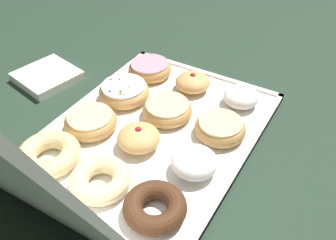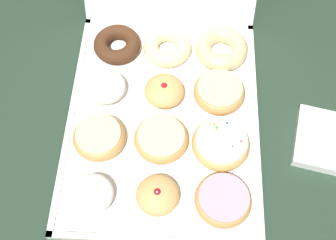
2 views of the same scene
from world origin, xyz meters
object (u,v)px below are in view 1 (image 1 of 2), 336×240
object	(u,v)px
powdered_filled_donut_0	(241,97)
glazed_ring_donut_8	(91,121)
pink_frosted_donut_2	(150,69)
glazed_ring_donut_4	(169,110)
sprinkle_donut_5	(124,91)
jelly_filled_donut_1	(191,82)
cruller_donut_11	(49,154)
cruller_donut_10	(101,179)
powdered_filled_donut_6	(194,162)
jelly_filled_donut_7	(140,138)
donut_box	(154,132)
napkin_stack	(47,76)
chocolate_cake_ring_donut_9	(155,207)
glazed_ring_donut_3	(220,128)

from	to	relation	value
powdered_filled_donut_0	glazed_ring_donut_8	size ratio (longest dim) A/B	0.73
pink_frosted_donut_2	glazed_ring_donut_8	size ratio (longest dim) A/B	0.97
glazed_ring_donut_4	sprinkle_donut_5	world-z (taller)	sprinkle_donut_5
jelly_filled_donut_1	cruller_donut_11	size ratio (longest dim) A/B	0.69
jelly_filled_donut_1	glazed_ring_donut_8	bearing A→B (deg)	64.44
pink_frosted_donut_2	sprinkle_donut_5	distance (m)	0.12
cruller_donut_10	powdered_filled_donut_0	bearing A→B (deg)	-108.91
powdered_filled_donut_6	jelly_filled_donut_7	xyz separation A→B (m)	(0.13, -0.00, -0.00)
donut_box	powdered_filled_donut_0	xyz separation A→B (m)	(-0.12, -0.18, 0.03)
sprinkle_donut_5	napkin_stack	bearing A→B (deg)	6.39
napkin_stack	powdered_filled_donut_6	bearing A→B (deg)	168.44
glazed_ring_donut_8	cruller_donut_11	world-z (taller)	cruller_donut_11
powdered_filled_donut_0	chocolate_cake_ring_donut_9	bearing A→B (deg)	88.76
glazed_ring_donut_4	powdered_filled_donut_6	size ratio (longest dim) A/B	1.27
donut_box	chocolate_cake_ring_donut_9	world-z (taller)	chocolate_cake_ring_donut_9
glazed_ring_donut_8	donut_box	bearing A→B (deg)	-152.67
cruller_donut_10	cruller_donut_11	world-z (taller)	cruller_donut_11
glazed_ring_donut_4	cruller_donut_10	xyz separation A→B (m)	(0.00, 0.23, 0.00)
donut_box	cruller_donut_10	distance (m)	0.18
glazed_ring_donut_4	sprinkle_donut_5	distance (m)	0.13
jelly_filled_donut_7	napkin_stack	xyz separation A→B (m)	(0.35, -0.09, -0.02)
jelly_filled_donut_7	chocolate_cake_ring_donut_9	world-z (taller)	jelly_filled_donut_7
donut_box	jelly_filled_donut_1	world-z (taller)	jelly_filled_donut_1
glazed_ring_donut_4	glazed_ring_donut_8	xyz separation A→B (m)	(0.12, 0.12, 0.00)
donut_box	cruller_donut_11	distance (m)	0.22
pink_frosted_donut_2	glazed_ring_donut_8	bearing A→B (deg)	91.30
pink_frosted_donut_2	napkin_stack	distance (m)	0.26
cruller_donut_11	sprinkle_donut_5	bearing A→B (deg)	-90.86
cruller_donut_11	glazed_ring_donut_8	bearing A→B (deg)	-92.82
napkin_stack	donut_box	bearing A→B (deg)	173.72
jelly_filled_donut_1	cruller_donut_10	size ratio (longest dim) A/B	0.75
glazed_ring_donut_4	sprinkle_donut_5	size ratio (longest dim) A/B	0.94
jelly_filled_donut_1	chocolate_cake_ring_donut_9	distance (m)	0.38
chocolate_cake_ring_donut_9	cruller_donut_11	size ratio (longest dim) A/B	0.90
powdered_filled_donut_6	glazed_ring_donut_4	bearing A→B (deg)	-43.40
powdered_filled_donut_6	glazed_ring_donut_8	size ratio (longest dim) A/B	0.78
glazed_ring_donut_4	chocolate_cake_ring_donut_9	bearing A→B (deg)	115.15
glazed_ring_donut_3	cruller_donut_11	world-z (taller)	cruller_donut_11
glazed_ring_donut_3	glazed_ring_donut_8	distance (m)	0.27
glazed_ring_donut_8	cruller_donut_10	xyz separation A→B (m)	(-0.12, 0.12, -0.00)
sprinkle_donut_5	cruller_donut_10	bearing A→B (deg)	116.71
donut_box	sprinkle_donut_5	bearing A→B (deg)	-27.62
chocolate_cake_ring_donut_9	powdered_filled_donut_0	bearing A→B (deg)	-91.24
powdered_filled_donut_0	jelly_filled_donut_1	distance (m)	0.13
glazed_ring_donut_3	powdered_filled_donut_6	world-z (taller)	powdered_filled_donut_6
pink_frosted_donut_2	sprinkle_donut_5	size ratio (longest dim) A/B	0.92
powdered_filled_donut_0	glazed_ring_donut_8	xyz separation A→B (m)	(0.24, 0.24, -0.00)
jelly_filled_donut_7	cruller_donut_11	xyz separation A→B (m)	(0.13, 0.12, -0.00)
napkin_stack	glazed_ring_donut_4	bearing A→B (deg)	-176.88
cruller_donut_11	napkin_stack	size ratio (longest dim) A/B	0.89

